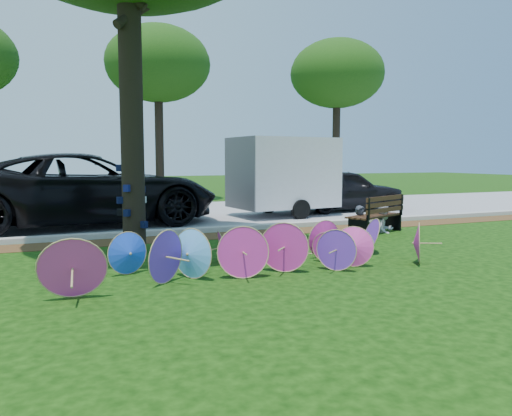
{
  "coord_description": "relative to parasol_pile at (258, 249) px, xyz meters",
  "views": [
    {
      "loc": [
        -3.12,
        -6.69,
        1.84
      ],
      "look_at": [
        0.5,
        2.0,
        0.9
      ],
      "focal_mm": 35.0,
      "sensor_mm": 36.0,
      "label": 1
    }
  ],
  "objects": [
    {
      "name": "cargo_trailer",
      "position": [
        3.84,
        7.0,
        1.01
      ],
      "size": [
        3.31,
        2.29,
        2.78
      ],
      "primitive_type": "cube",
      "rotation": [
        0.0,
        0.0,
        0.11
      ],
      "color": "silver",
      "rests_on": "ground"
    },
    {
      "name": "ground",
      "position": [
        0.04,
        -0.61,
        -0.38
      ],
      "size": [
        90.0,
        90.0,
        0.0
      ],
      "primitive_type": "plane",
      "color": "black",
      "rests_on": "ground"
    },
    {
      "name": "park_bench",
      "position": [
        4.31,
        2.85,
        0.08
      ],
      "size": [
        1.88,
        1.32,
        0.92
      ],
      "primitive_type": null,
      "rotation": [
        0.0,
        0.0,
        0.41
      ],
      "color": "black",
      "rests_on": "ground"
    },
    {
      "name": "bg_trees",
      "position": [
        1.61,
        14.23,
        5.39
      ],
      "size": [
        20.2,
        6.43,
        7.4
      ],
      "color": "black",
      "rests_on": "ground"
    },
    {
      "name": "parasol_pile",
      "position": [
        0.0,
        0.0,
        0.0
      ],
      "size": [
        6.4,
        2.03,
        0.89
      ],
      "color": "#CA298F",
      "rests_on": "ground"
    },
    {
      "name": "person_right",
      "position": [
        4.66,
        2.9,
        0.29
      ],
      "size": [
        0.75,
        0.66,
        1.33
      ],
      "primitive_type": "imported",
      "rotation": [
        0.0,
        0.0,
        0.27
      ],
      "color": "#B4B5BD",
      "rests_on": "ground"
    },
    {
      "name": "person_left",
      "position": [
        3.96,
        2.9,
        0.29
      ],
      "size": [
        0.55,
        0.43,
        1.33
      ],
      "primitive_type": "imported",
      "rotation": [
        0.0,
        0.0,
        -0.26
      ],
      "color": "#313643",
      "rests_on": "ground"
    },
    {
      "name": "black_van",
      "position": [
        -2.11,
        7.0,
        0.61
      ],
      "size": [
        7.4,
        4.02,
        1.97
      ],
      "primitive_type": "imported",
      "rotation": [
        0.0,
        0.0,
        1.68
      ],
      "color": "black",
      "rests_on": "ground"
    },
    {
      "name": "curb",
      "position": [
        0.04,
        4.59,
        -0.32
      ],
      "size": [
        90.0,
        0.3,
        0.12
      ],
      "primitive_type": "cube",
      "color": "#B7B5AD",
      "rests_on": "ground"
    },
    {
      "name": "dark_pickup",
      "position": [
        6.43,
        7.58,
        0.36
      ],
      "size": [
        4.32,
        1.78,
        1.47
      ],
      "primitive_type": "imported",
      "rotation": [
        0.0,
        0.0,
        1.56
      ],
      "color": "black",
      "rests_on": "ground"
    },
    {
      "name": "street",
      "position": [
        0.04,
        8.74,
        -0.37
      ],
      "size": [
        90.0,
        8.0,
        0.01
      ],
      "primitive_type": "cube",
      "color": "gray",
      "rests_on": "ground"
    },
    {
      "name": "mulch_strip",
      "position": [
        0.04,
        3.89,
        -0.37
      ],
      "size": [
        90.0,
        1.0,
        0.01
      ],
      "primitive_type": "cube",
      "color": "#472D16",
      "rests_on": "ground"
    }
  ]
}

